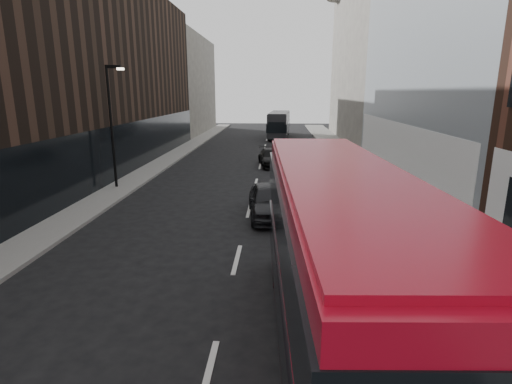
# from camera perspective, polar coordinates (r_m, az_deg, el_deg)

# --- Properties ---
(sidewalk_right) EXTENTS (3.00, 80.00, 0.15)m
(sidewalk_right) POSITION_cam_1_polar(r_m,az_deg,el_deg) (31.02, 14.50, 3.26)
(sidewalk_right) COLOR slate
(sidewalk_right) RESTS_ON ground
(sidewalk_left) EXTENTS (2.00, 80.00, 0.15)m
(sidewalk_left) POSITION_cam_1_polar(r_m,az_deg,el_deg) (31.82, -14.07, 3.55)
(sidewalk_left) COLOR slate
(sidewalk_left) RESTS_ON ground
(building_modern_block) EXTENTS (5.03, 22.00, 20.00)m
(building_modern_block) POSITION_cam_1_polar(r_m,az_deg,el_deg) (28.10, 26.08, 21.41)
(building_modern_block) COLOR #B0B6BC
(building_modern_block) RESTS_ON ground
(building_victorian) EXTENTS (6.50, 24.00, 21.00)m
(building_victorian) POSITION_cam_1_polar(r_m,az_deg,el_deg) (50.05, 15.45, 18.20)
(building_victorian) COLOR #5F5A54
(building_victorian) RESTS_ON ground
(building_left_mid) EXTENTS (5.00, 24.00, 14.00)m
(building_left_mid) POSITION_cam_1_polar(r_m,az_deg,el_deg) (37.21, -17.77, 15.51)
(building_left_mid) COLOR black
(building_left_mid) RESTS_ON ground
(building_left_far) EXTENTS (5.00, 20.00, 13.00)m
(building_left_far) POSITION_cam_1_polar(r_m,az_deg,el_deg) (58.33, -9.93, 14.73)
(building_left_far) COLOR #5F5A54
(building_left_far) RESTS_ON ground
(street_lamp) EXTENTS (1.06, 0.22, 7.00)m
(street_lamp) POSITION_cam_1_polar(r_m,az_deg,el_deg) (24.86, -19.87, 9.84)
(street_lamp) COLOR black
(street_lamp) RESTS_ON sidewalk_left
(red_bus) EXTENTS (2.99, 10.63, 4.25)m
(red_bus) POSITION_cam_1_polar(r_m,az_deg,el_deg) (8.48, 11.48, -9.29)
(red_bus) COLOR maroon
(red_bus) RESTS_ON ground
(grey_bus) EXTENTS (2.99, 10.10, 3.23)m
(grey_bus) POSITION_cam_1_polar(r_m,az_deg,el_deg) (51.06, 3.33, 9.66)
(grey_bus) COLOR black
(grey_bus) RESTS_ON ground
(car_a) EXTENTS (2.29, 4.72, 1.55)m
(car_a) POSITION_cam_1_polar(r_m,az_deg,el_deg) (18.56, 1.87, -1.22)
(car_a) COLOR black
(car_a) RESTS_ON ground
(car_b) EXTENTS (1.86, 4.78, 1.55)m
(car_b) POSITION_cam_1_polar(r_m,az_deg,el_deg) (30.07, 8.31, 4.58)
(car_b) COLOR gray
(car_b) RESTS_ON ground
(car_c) EXTENTS (2.47, 4.79, 1.33)m
(car_c) POSITION_cam_1_polar(r_m,az_deg,el_deg) (31.53, 2.25, 4.95)
(car_c) COLOR black
(car_c) RESTS_ON ground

